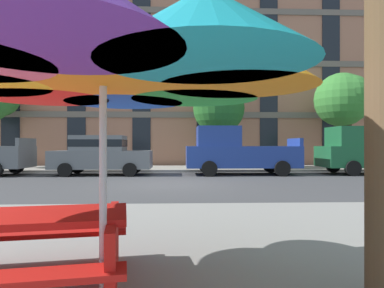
# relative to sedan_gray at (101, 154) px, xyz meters

# --- Properties ---
(ground_plane) EXTENTS (120.00, 120.00, 0.00)m
(ground_plane) POSITION_rel_sedan_gray_xyz_m (3.19, -3.70, -0.95)
(ground_plane) COLOR #424244
(sidewalk_far) EXTENTS (56.00, 3.60, 0.12)m
(sidewalk_far) POSITION_rel_sedan_gray_xyz_m (3.19, 3.10, -0.89)
(sidewalk_far) COLOR #9E998E
(sidewalk_far) RESTS_ON ground
(apartment_building) EXTENTS (39.15, 12.08, 19.20)m
(apartment_building) POSITION_rel_sedan_gray_xyz_m (3.19, 11.29, 8.65)
(apartment_building) COLOR #A87056
(apartment_building) RESTS_ON ground
(sedan_gray) EXTENTS (4.40, 1.98, 1.78)m
(sedan_gray) POSITION_rel_sedan_gray_xyz_m (0.00, 0.00, 0.00)
(sedan_gray) COLOR slate
(sedan_gray) RESTS_ON ground
(pickup_blue) EXTENTS (5.10, 2.12, 2.20)m
(pickup_blue) POSITION_rel_sedan_gray_xyz_m (6.16, 0.00, 0.08)
(pickup_blue) COLOR navy
(pickup_blue) RESTS_ON ground
(pickup_green) EXTENTS (5.10, 2.12, 2.20)m
(pickup_green) POSITION_rel_sedan_gray_xyz_m (12.45, 0.00, 0.08)
(pickup_green) COLOR #195933
(pickup_green) RESTS_ON ground
(street_tree_middle) EXTENTS (2.78, 2.89, 5.20)m
(street_tree_middle) POSITION_rel_sedan_gray_xyz_m (5.67, 3.00, 2.65)
(street_tree_middle) COLOR #4C3823
(street_tree_middle) RESTS_ON ground
(street_tree_right) EXTENTS (2.98, 2.99, 5.37)m
(street_tree_right) POSITION_rel_sedan_gray_xyz_m (12.67, 3.02, 2.95)
(street_tree_right) COLOR #4C3823
(street_tree_right) RESTS_ON ground
(patio_umbrella) EXTENTS (3.43, 3.43, 2.37)m
(patio_umbrella) POSITION_rel_sedan_gray_xyz_m (2.91, -12.70, 1.12)
(patio_umbrella) COLOR silver
(patio_umbrella) RESTS_ON ground
(picnic_table) EXTENTS (2.02, 1.79, 0.77)m
(picnic_table) POSITION_rel_sedan_gray_xyz_m (2.14, -12.42, -0.46)
(picnic_table) COLOR red
(picnic_table) RESTS_ON ground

